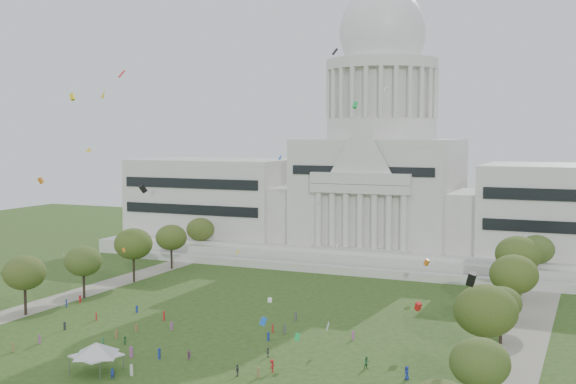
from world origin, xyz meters
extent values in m
plane|color=#2B4918|center=(0.00, 0.00, 0.00)|extent=(400.00, 400.00, 0.00)
cube|color=beige|center=(0.00, 115.00, 2.00)|extent=(160.00, 60.00, 4.00)
cube|color=beige|center=(0.00, 82.00, 1.00)|extent=(130.00, 3.00, 2.00)
cube|color=beige|center=(0.00, 90.00, 2.50)|extent=(140.00, 3.00, 5.00)
cube|color=beige|center=(-55.00, 114.00, 15.00)|extent=(50.00, 34.00, 22.00)
cube|color=beige|center=(-27.00, 112.00, 12.00)|extent=(12.00, 26.00, 16.00)
cube|color=beige|center=(27.00, 112.00, 12.00)|extent=(12.00, 26.00, 16.00)
cube|color=beige|center=(0.00, 114.00, 18.00)|extent=(44.00, 38.00, 28.00)
cube|color=beige|center=(0.00, 94.00, 21.20)|extent=(28.00, 3.00, 2.40)
cube|color=black|center=(-55.00, 96.80, 17.00)|extent=(46.00, 0.40, 11.00)
cylinder|color=beige|center=(0.00, 114.00, 37.40)|extent=(32.00, 32.00, 6.00)
cylinder|color=beige|center=(0.00, 114.00, 47.40)|extent=(28.00, 28.00, 14.00)
cylinder|color=beige|center=(0.00, 114.00, 55.90)|extent=(32.40, 32.40, 3.00)
cylinder|color=beige|center=(0.00, 114.00, 61.40)|extent=(22.00, 22.00, 8.00)
ellipsoid|color=silver|center=(0.00, 114.00, 65.40)|extent=(25.00, 25.00, 26.20)
cube|color=gray|center=(-48.00, 30.00, 0.02)|extent=(8.00, 160.00, 0.04)
cube|color=gray|center=(48.00, 30.00, 0.02)|extent=(8.00, 160.00, 0.04)
ellipsoid|color=#38511C|center=(46.22, -1.75, 7.68)|extent=(7.58, 7.58, 6.20)
cylinder|color=black|center=(-45.04, 17.30, 2.73)|extent=(0.56, 0.56, 5.47)
ellipsoid|color=#3D4C1C|center=(-45.04, 17.30, 8.53)|extent=(8.42, 8.42, 6.89)
cylinder|color=black|center=(44.17, 17.44, 3.10)|extent=(0.56, 0.56, 6.20)
ellipsoid|color=#354815|center=(44.17, 17.44, 9.68)|extent=(9.55, 9.55, 7.82)
cylinder|color=black|center=(-44.09, 33.92, 2.64)|extent=(0.56, 0.56, 5.27)
ellipsoid|color=#384E1D|center=(-44.09, 33.92, 8.23)|extent=(8.12, 8.12, 6.65)
cylinder|color=black|center=(44.40, 34.48, 2.28)|extent=(0.56, 0.56, 4.56)
ellipsoid|color=#33461A|center=(44.40, 34.48, 7.11)|extent=(7.01, 7.01, 5.74)
cylinder|color=black|center=(-44.08, 52.42, 3.02)|extent=(0.56, 0.56, 6.03)
ellipsoid|color=#374C16|center=(-44.08, 52.42, 9.41)|extent=(9.29, 9.29, 7.60)
cylinder|color=black|center=(44.76, 50.04, 2.98)|extent=(0.56, 0.56, 5.97)
ellipsoid|color=#3B4E17|center=(44.76, 50.04, 9.31)|extent=(9.19, 9.19, 7.52)
cylinder|color=black|center=(-45.22, 71.01, 2.70)|extent=(0.56, 0.56, 5.41)
ellipsoid|color=#3E5119|center=(-45.22, 71.01, 8.44)|extent=(8.33, 8.33, 6.81)
cylinder|color=black|center=(43.49, 70.19, 3.19)|extent=(0.56, 0.56, 6.37)
ellipsoid|color=#3A4F19|center=(43.49, 70.19, 9.94)|extent=(9.82, 9.82, 8.03)
cylinder|color=black|center=(-46.87, 89.14, 2.66)|extent=(0.56, 0.56, 5.32)
ellipsoid|color=#384817|center=(-46.87, 89.14, 8.29)|extent=(8.19, 8.19, 6.70)
cylinder|color=black|center=(45.96, 88.13, 2.73)|extent=(0.56, 0.56, 5.47)
ellipsoid|color=#384F1E|center=(45.96, 88.13, 8.53)|extent=(8.42, 8.42, 6.89)
cylinder|color=#4C4C4C|center=(-12.64, -8.08, 1.26)|extent=(0.12, 0.12, 2.52)
cylinder|color=#4C4C4C|center=(-6.99, -8.08, 1.26)|extent=(0.12, 0.12, 2.52)
cylinder|color=#4C4C4C|center=(-12.64, -2.43, 1.26)|extent=(0.12, 0.12, 2.52)
cylinder|color=#4C4C4C|center=(-6.99, -2.43, 1.26)|extent=(0.12, 0.12, 2.52)
cube|color=silver|center=(-9.82, -5.25, 2.62)|extent=(7.54, 7.54, 0.20)
pyramid|color=silver|center=(-9.82, -5.25, 3.73)|extent=(10.56, 10.56, 2.02)
imported|color=navy|center=(34.08, 10.26, 1.02)|extent=(1.15, 1.18, 2.05)
imported|color=#33723F|center=(27.22, 12.62, 0.96)|extent=(1.03, 1.09, 1.92)
imported|color=#B21E1E|center=(14.53, 5.32, 0.99)|extent=(0.67, 1.28, 1.98)
imported|color=#4C4C51|center=(10.53, 1.71, 0.89)|extent=(0.70, 1.11, 1.78)
imported|color=#994C8C|center=(-0.18, 5.56, 0.77)|extent=(1.44, 1.36, 1.54)
imported|color=navy|center=(-5.77, -6.81, 0.87)|extent=(0.78, 0.77, 1.73)
imported|color=#33723F|center=(-14.64, 8.44, 0.72)|extent=(0.80, 0.61, 1.45)
imported|color=#4C4C51|center=(10.88, 11.71, 0.81)|extent=(0.83, 1.07, 1.61)
cube|color=silver|center=(-4.10, -4.39, 0.83)|extent=(0.51, 0.41, 1.67)
cube|color=#994C8C|center=(20.41, 26.57, 0.77)|extent=(0.48, 0.39, 1.55)
cube|color=#26262B|center=(-30.32, 11.54, 0.75)|extent=(0.29, 0.42, 1.50)
cube|color=navy|center=(-25.82, 27.70, 0.73)|extent=(0.39, 0.45, 1.46)
cube|color=olive|center=(-29.02, -2.46, 0.80)|extent=(0.49, 0.48, 1.60)
cube|color=#B21E1E|center=(-17.33, 24.60, 0.93)|extent=(0.49, 0.58, 1.86)
cube|color=navy|center=(-42.00, 25.71, 0.83)|extent=(0.51, 0.51, 1.67)
cube|color=navy|center=(-4.80, 4.05, 0.86)|extent=(0.35, 0.49, 1.72)
cube|color=#4C4C51|center=(7.81, 25.41, 0.79)|extent=(0.48, 0.48, 1.57)
cube|color=#B21E1E|center=(5.48, 25.32, 0.74)|extent=(0.36, 0.45, 1.48)
cube|color=olive|center=(13.74, 2.27, 0.79)|extent=(0.44, 0.49, 1.58)
cube|color=#994C8C|center=(-12.25, 19.36, 0.76)|extent=(0.29, 0.43, 1.53)
cube|color=#33723F|center=(-16.95, 5.37, 0.88)|extent=(0.43, 0.54, 1.76)
cube|color=#994C8C|center=(-9.34, 2.85, 0.91)|extent=(0.54, 0.41, 1.82)
cube|color=olive|center=(-17.56, 15.87, 0.75)|extent=(0.35, 0.45, 1.50)
cube|color=navy|center=(6.95, 20.29, 0.74)|extent=(0.35, 0.45, 1.49)
cube|color=#4C4C51|center=(6.13, 34.62, 0.84)|extent=(0.31, 0.46, 1.69)
cube|color=olive|center=(-18.25, 10.90, 0.79)|extent=(0.27, 0.42, 1.57)
cube|color=#994C8C|center=(-28.31, 2.87, 0.79)|extent=(0.49, 0.43, 1.59)
cube|color=#B21E1E|center=(-29.44, 19.51, 0.77)|extent=(0.45, 0.48, 1.54)
cube|color=#B21E1E|center=(-42.00, 30.03, 0.79)|extent=(0.36, 0.47, 1.58)
camera|label=1|loc=(59.09, -91.52, 36.07)|focal=45.00mm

